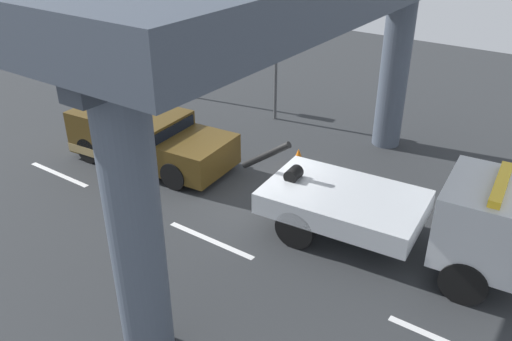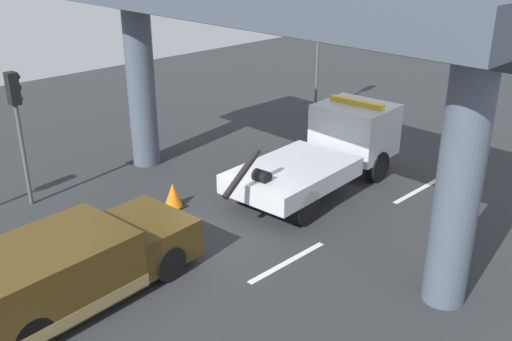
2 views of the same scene
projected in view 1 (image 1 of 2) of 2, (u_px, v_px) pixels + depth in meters
The scene contains 9 objects.
ground_plane at pixel (261, 203), 14.73m from camera, with size 60.00×40.00×0.10m, color #2D3033.
lane_stripe_west at pixel (59, 174), 16.11m from camera, with size 2.60×0.16×0.01m, color silver.
lane_stripe_mid at pixel (211, 240), 13.08m from camera, with size 2.60×0.16×0.01m, color silver.
tow_truck_white at pixel (424, 214), 11.95m from camera, with size 7.33×2.86×2.46m.
towed_van_green at pixel (146, 139), 16.57m from camera, with size 5.36×2.59×1.58m.
overpass_structure at pixel (312, 8), 11.48m from camera, with size 3.60×13.27×6.46m.
traffic_light_near at pixel (191, 18), 20.50m from camera, with size 0.39×0.32×4.54m.
traffic_light_far at pixel (277, 44), 18.68m from camera, with size 0.39×0.32×3.94m.
traffic_cone_orange at pixel (298, 160), 16.18m from camera, with size 0.62×0.62×0.74m.
Camera 1 is at (7.06, -10.38, 7.70)m, focal length 36.90 mm.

